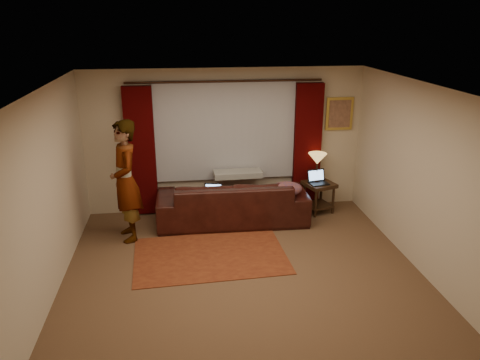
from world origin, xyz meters
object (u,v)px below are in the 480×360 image
at_px(sofa, 232,193).
at_px(laptop_sofa, 213,192).
at_px(laptop_table, 319,178).
at_px(person, 126,181).
at_px(tiffany_lamp, 317,167).
at_px(end_table, 319,197).

xyz_separation_m(sofa, laptop_sofa, (-0.35, -0.18, 0.11)).
bearing_deg(laptop_sofa, laptop_table, 19.82).
height_order(laptop_table, person, person).
relative_size(tiffany_lamp, laptop_table, 1.48).
bearing_deg(laptop_table, laptop_sofa, 178.57).
distance_m(end_table, tiffany_lamp, 0.56).
bearing_deg(sofa, laptop_table, -173.56).
distance_m(sofa, laptop_sofa, 0.41).
bearing_deg(laptop_table, end_table, 52.39).
xyz_separation_m(sofa, laptop_table, (1.59, 0.15, 0.17)).
distance_m(laptop_sofa, laptop_table, 1.98).
bearing_deg(person, laptop_sofa, 83.35).
relative_size(laptop_sofa, tiffany_lamp, 0.61).
distance_m(sofa, person, 1.85).
distance_m(tiffany_lamp, person, 3.41).
distance_m(sofa, laptop_table, 1.61).
bearing_deg(laptop_table, sofa, 174.25).
height_order(tiffany_lamp, laptop_table, tiffany_lamp).
distance_m(tiffany_lamp, laptop_table, 0.20).
relative_size(laptop_sofa, end_table, 0.57).
bearing_deg(sofa, end_table, -171.46).
relative_size(sofa, tiffany_lamp, 4.87).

